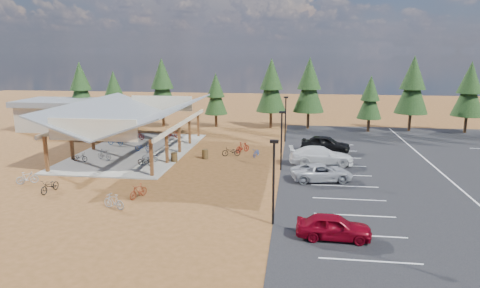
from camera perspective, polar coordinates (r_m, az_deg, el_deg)
ground at (r=35.90m, az=-2.69°, el=-4.05°), size 140.00×140.00×0.00m
asphalt_lot at (r=40.16m, az=25.18°, el=-3.44°), size 27.00×44.00×0.04m
concrete_pad at (r=45.11m, az=-13.68°, el=-0.93°), size 10.60×18.60×0.10m
bike_pavilion at (r=44.43m, az=-13.93°, el=3.82°), size 11.65×19.40×4.97m
outbuilding at (r=60.58m, az=-22.46°, el=3.71°), size 11.00×7.00×3.90m
lamp_post_0 at (r=24.95m, az=4.50°, el=-4.32°), size 0.50×0.25×5.14m
lamp_post_1 at (r=36.60m, az=5.55°, el=1.02°), size 0.50×0.25×5.14m
lamp_post_2 at (r=48.42m, az=6.09°, el=3.77°), size 0.50×0.25×5.14m
trash_bin_0 at (r=40.01m, az=-8.77°, el=-1.80°), size 0.60×0.60×0.90m
trash_bin_1 at (r=41.04m, az=-4.67°, el=-1.34°), size 0.60×0.60×0.90m
pine_0 at (r=62.78m, az=-20.49°, el=7.17°), size 3.75×3.75×8.73m
pine_1 at (r=60.84m, az=-16.45°, el=6.59°), size 3.22×3.22×7.51m
pine_2 at (r=58.60m, az=-10.34°, el=7.73°), size 3.96×3.96×9.23m
pine_3 at (r=57.77m, az=-3.25°, el=6.64°), size 3.11×3.11×7.25m
pine_4 at (r=56.78m, az=4.19°, el=7.75°), size 3.96×3.96×9.22m
pine_5 at (r=56.75m, az=9.21°, el=7.72°), size 4.02×4.02×9.37m
pine_6 at (r=56.34m, az=16.96°, el=5.93°), size 3.07×3.07×7.16m
pine_7 at (r=58.50m, az=22.03°, el=7.26°), size 4.12×4.12×9.60m
pine_8 at (r=60.11m, az=28.26°, el=6.40°), size 3.83×3.83×8.91m
bike_0 at (r=42.22m, az=-20.58°, el=-1.64°), size 1.57×0.66×0.81m
bike_1 at (r=42.19m, az=-17.63°, el=-1.32°), size 1.68×0.90×0.97m
bike_2 at (r=48.22m, az=-16.27°, el=0.41°), size 1.87×0.87×0.95m
bike_3 at (r=50.56m, az=-13.53°, el=1.09°), size 1.62×0.63×0.95m
bike_4 at (r=38.86m, az=-12.49°, el=-2.23°), size 1.79×1.09×0.89m
bike_5 at (r=40.24m, az=-11.95°, el=-1.68°), size 1.57×0.51×0.93m
bike_6 at (r=44.64m, az=-12.81°, el=-0.38°), size 1.71×0.69×0.88m
bike_7 at (r=50.81m, az=-9.00°, el=1.39°), size 1.79×0.86×1.04m
bike_8 at (r=34.17m, az=-24.02°, el=-5.12°), size 0.89×1.96×1.00m
bike_9 at (r=37.09m, az=-26.51°, el=-4.06°), size 1.59×1.24×0.96m
bike_11 at (r=30.95m, az=-13.40°, el=-6.10°), size 1.09×1.74×1.01m
bike_13 at (r=29.27m, az=-16.48°, el=-7.35°), size 1.76×1.03×1.02m
bike_14 at (r=41.69m, az=2.20°, el=-1.15°), size 0.89×1.64×0.82m
bike_15 at (r=43.38m, az=0.36°, el=-0.42°), size 1.53×1.74×1.09m
bike_16 at (r=41.86m, az=-1.18°, el=-1.00°), size 1.89×1.02×0.94m
car_0 at (r=24.27m, az=12.37°, el=-10.70°), size 4.11×1.74×1.39m
car_2 at (r=34.45m, az=10.87°, el=-3.74°), size 5.18×3.15×1.34m
car_3 at (r=39.16m, az=10.75°, el=-1.55°), size 5.93×2.91×1.66m
car_4 at (r=44.27m, az=11.33°, el=0.03°), size 5.16×2.77×1.67m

